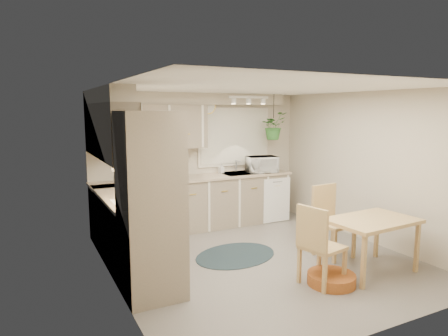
{
  "coord_description": "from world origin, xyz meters",
  "views": [
    {
      "loc": [
        -2.91,
        -4.6,
        2.11
      ],
      "look_at": [
        -0.29,
        0.55,
        1.27
      ],
      "focal_mm": 32.0,
      "sensor_mm": 36.0,
      "label": 1
    }
  ],
  "objects_px": {
    "chair_left": "(322,245)",
    "braided_rug": "(236,255)",
    "dining_table": "(371,245)",
    "pet_bed": "(331,279)",
    "chair_back": "(334,222)",
    "microwave": "(262,163)"
  },
  "relations": [
    {
      "from": "dining_table",
      "to": "microwave",
      "type": "height_order",
      "value": "microwave"
    },
    {
      "from": "dining_table",
      "to": "braided_rug",
      "type": "distance_m",
      "value": 1.88
    },
    {
      "from": "chair_back",
      "to": "braided_rug",
      "type": "xyz_separation_m",
      "value": [
        -1.25,
        0.67,
        -0.51
      ]
    },
    {
      "from": "dining_table",
      "to": "braided_rug",
      "type": "height_order",
      "value": "dining_table"
    },
    {
      "from": "dining_table",
      "to": "pet_bed",
      "type": "height_order",
      "value": "dining_table"
    },
    {
      "from": "chair_left",
      "to": "braided_rug",
      "type": "xyz_separation_m",
      "value": [
        -0.48,
        1.31,
        -0.49
      ]
    },
    {
      "from": "braided_rug",
      "to": "microwave",
      "type": "bearing_deg",
      "value": 46.74
    },
    {
      "from": "dining_table",
      "to": "chair_back",
      "type": "bearing_deg",
      "value": 94.72
    },
    {
      "from": "chair_back",
      "to": "pet_bed",
      "type": "height_order",
      "value": "chair_back"
    },
    {
      "from": "microwave",
      "to": "dining_table",
      "type": "bearing_deg",
      "value": -79.1
    },
    {
      "from": "braided_rug",
      "to": "microwave",
      "type": "distance_m",
      "value": 2.22
    },
    {
      "from": "chair_back",
      "to": "pet_bed",
      "type": "distance_m",
      "value": 1.08
    },
    {
      "from": "dining_table",
      "to": "pet_bed",
      "type": "xyz_separation_m",
      "value": [
        -0.73,
        -0.08,
        -0.29
      ]
    },
    {
      "from": "chair_left",
      "to": "pet_bed",
      "type": "distance_m",
      "value": 0.45
    },
    {
      "from": "chair_back",
      "to": "microwave",
      "type": "relative_size",
      "value": 1.87
    },
    {
      "from": "braided_rug",
      "to": "chair_back",
      "type": "bearing_deg",
      "value": -27.99
    },
    {
      "from": "pet_bed",
      "to": "microwave",
      "type": "bearing_deg",
      "value": 75.1
    },
    {
      "from": "dining_table",
      "to": "pet_bed",
      "type": "bearing_deg",
      "value": -173.87
    },
    {
      "from": "chair_back",
      "to": "pet_bed",
      "type": "relative_size",
      "value": 1.77
    },
    {
      "from": "braided_rug",
      "to": "pet_bed",
      "type": "xyz_separation_m",
      "value": [
        0.58,
        -1.38,
        0.06
      ]
    },
    {
      "from": "dining_table",
      "to": "braided_rug",
      "type": "xyz_separation_m",
      "value": [
        -1.3,
        1.3,
        -0.35
      ]
    },
    {
      "from": "pet_bed",
      "to": "microwave",
      "type": "height_order",
      "value": "microwave"
    }
  ]
}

